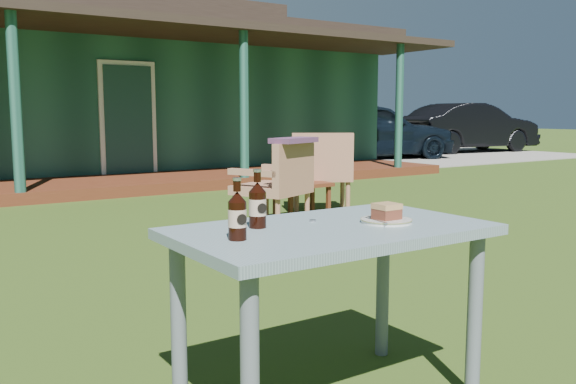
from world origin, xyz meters
TOP-DOWN VIEW (x-y plane):
  - ground at (0.00, 0.00)m, footprint 80.00×80.00m
  - gravel_strip at (10.50, 8.50)m, footprint 9.00×6.00m
  - tree_mid at (3.00, 18.50)m, footprint 0.28×0.28m
  - car_near at (8.92, 8.34)m, footprint 4.55×2.93m
  - car_far at (13.10, 8.70)m, footprint 4.50×1.95m
  - cafe_table at (0.00, -1.60)m, footprint 1.20×0.70m
  - plate at (0.23, -1.66)m, footprint 0.20×0.20m
  - cake_slice at (0.23, -1.65)m, footprint 0.09×0.09m
  - fork at (0.17, -1.67)m, footprint 0.03×0.14m
  - cola_bottle_near at (-0.25, -1.47)m, footprint 0.07×0.07m
  - cola_bottle_far at (-0.42, -1.62)m, footprint 0.06×0.07m
  - bottle_cap at (-0.00, -1.48)m, footprint 0.03×0.03m
  - armchair_left at (1.82, 1.60)m, footprint 0.83×0.81m
  - armchair_right at (2.79, 2.20)m, footprint 0.93×0.91m
  - floral_throw at (1.89, 1.44)m, footprint 0.60×0.44m
  - side_table at (2.36, 1.97)m, footprint 0.60×0.40m

SIDE VIEW (x-z plane):
  - ground at x=0.00m, z-range 0.00..0.00m
  - gravel_strip at x=10.50m, z-range 0.00..0.02m
  - side_table at x=2.36m, z-range 0.14..0.54m
  - armchair_left at x=1.82m, z-range 0.05..0.92m
  - armchair_right at x=2.79m, z-range 0.06..0.99m
  - cafe_table at x=0.00m, z-range 0.26..0.98m
  - car_near at x=8.92m, z-range 0.00..1.44m
  - car_far at x=13.10m, z-range 0.00..1.44m
  - bottle_cap at x=0.00m, z-range 0.72..0.73m
  - plate at x=0.23m, z-range 0.72..0.74m
  - fork at x=0.17m, z-range 0.73..0.74m
  - cake_slice at x=0.23m, z-range 0.73..0.80m
  - cola_bottle_far at x=-0.42m, z-range 0.70..0.91m
  - cola_bottle_near at x=-0.25m, z-range 0.70..0.92m
  - floral_throw at x=1.89m, z-range 0.87..0.92m
  - tree_mid at x=3.00m, z-range 0.00..9.50m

